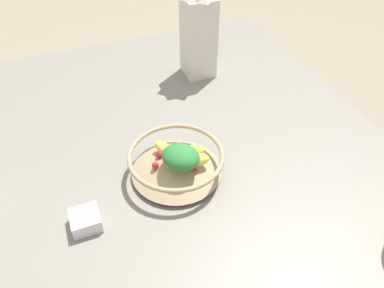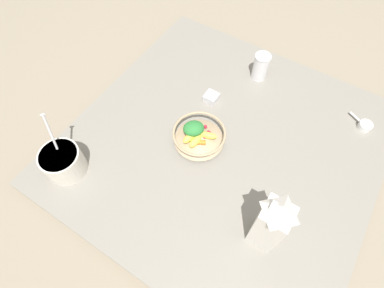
{
  "view_description": "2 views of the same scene",
  "coord_description": "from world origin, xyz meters",
  "px_view_note": "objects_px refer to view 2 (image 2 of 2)",
  "views": [
    {
      "loc": [
        -0.12,
        -0.61,
        0.63
      ],
      "look_at": [
        0.08,
        -0.08,
        0.12
      ],
      "focal_mm": 35.0,
      "sensor_mm": 36.0,
      "label": 1
    },
    {
      "loc": [
        0.57,
        0.22,
        1.02
      ],
      "look_at": [
        0.11,
        -0.07,
        0.13
      ],
      "focal_mm": 28.0,
      "sensor_mm": 36.0,
      "label": 2
    }
  ],
  "objects_px": {
    "yogurt_tub": "(63,161)",
    "drinking_cup": "(261,66)",
    "spice_jar": "(211,98)",
    "milk_carton": "(271,223)",
    "fruit_bowl": "(198,135)"
  },
  "relations": [
    {
      "from": "yogurt_tub",
      "to": "spice_jar",
      "type": "distance_m",
      "value": 0.62
    },
    {
      "from": "yogurt_tub",
      "to": "drinking_cup",
      "type": "relative_size",
      "value": 1.86
    },
    {
      "from": "drinking_cup",
      "to": "spice_jar",
      "type": "xyz_separation_m",
      "value": [
        0.23,
        -0.11,
        -0.05
      ]
    },
    {
      "from": "fruit_bowl",
      "to": "milk_carton",
      "type": "relative_size",
      "value": 0.75
    },
    {
      "from": "fruit_bowl",
      "to": "yogurt_tub",
      "type": "xyz_separation_m",
      "value": [
        0.36,
        -0.34,
        0.02
      ]
    },
    {
      "from": "drinking_cup",
      "to": "yogurt_tub",
      "type": "bearing_deg",
      "value": -26.01
    },
    {
      "from": "drinking_cup",
      "to": "spice_jar",
      "type": "distance_m",
      "value": 0.25
    },
    {
      "from": "drinking_cup",
      "to": "spice_jar",
      "type": "relative_size",
      "value": 2.24
    },
    {
      "from": "milk_carton",
      "to": "spice_jar",
      "type": "relative_size",
      "value": 5.01
    },
    {
      "from": "yogurt_tub",
      "to": "drinking_cup",
      "type": "distance_m",
      "value": 0.87
    },
    {
      "from": "milk_carton",
      "to": "spice_jar",
      "type": "bearing_deg",
      "value": -132.99
    },
    {
      "from": "yogurt_tub",
      "to": "spice_jar",
      "type": "relative_size",
      "value": 4.17
    },
    {
      "from": "fruit_bowl",
      "to": "spice_jar",
      "type": "xyz_separation_m",
      "value": [
        -0.2,
        -0.06,
        -0.02
      ]
    },
    {
      "from": "yogurt_tub",
      "to": "drinking_cup",
      "type": "xyz_separation_m",
      "value": [
        -0.78,
        0.38,
        0.0
      ]
    },
    {
      "from": "milk_carton",
      "to": "drinking_cup",
      "type": "bearing_deg",
      "value": -153.02
    }
  ]
}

